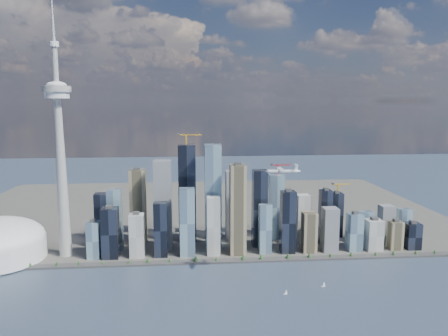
{
  "coord_description": "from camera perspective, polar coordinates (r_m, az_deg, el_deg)",
  "views": [
    {
      "loc": [
        -39.8,
        -611.99,
        330.67
      ],
      "look_at": [
        35.81,
        260.0,
        196.13
      ],
      "focal_mm": 35.0,
      "sensor_mm": 36.0,
      "label": 1
    }
  ],
  "objects": [
    {
      "name": "ground",
      "position": [
        696.75,
        -1.15,
        -19.6
      ],
      "size": [
        4000.0,
        4000.0,
        0.0
      ],
      "primitive_type": "plane",
      "color": "#2D394E",
      "rests_on": "ground"
    },
    {
      "name": "seawall",
      "position": [
        923.38,
        -2.21,
        -12.12
      ],
      "size": [
        1100.0,
        22.0,
        4.0
      ],
      "primitive_type": "cube",
      "color": "#383838",
      "rests_on": "ground"
    },
    {
      "name": "land",
      "position": [
        1353.24,
        -3.14,
        -5.35
      ],
      "size": [
        1400.0,
        900.0,
        3.0
      ],
      "primitive_type": "cube",
      "color": "#4C4C47",
      "rests_on": "ground"
    },
    {
      "name": "shoreline_trees",
      "position": [
        920.99,
        -2.21,
        -11.73
      ],
      "size": [
        960.53,
        7.2,
        8.8
      ],
      "color": "#3F2D1E",
      "rests_on": "seawall"
    },
    {
      "name": "skyscraper_cluster",
      "position": [
        986.65,
        1.0,
        -6.04
      ],
      "size": [
        736.0,
        142.0,
        254.65
      ],
      "color": "black",
      "rests_on": "land"
    },
    {
      "name": "needle_tower",
      "position": [
        962.68,
        -20.63,
        2.52
      ],
      "size": [
        56.0,
        56.0,
        550.5
      ],
      "color": "#9C9C97",
      "rests_on": "land"
    },
    {
      "name": "airplane",
      "position": [
        777.64,
        7.71,
        -0.38
      ],
      "size": [
        63.18,
        55.82,
        15.42
      ],
      "rotation": [
        0.0,
        0.0,
        -0.04
      ],
      "color": "white",
      "rests_on": "ground"
    },
    {
      "name": "sailboat_west",
      "position": [
        790.97,
        8.08,
        -15.81
      ],
      "size": [
        7.27,
        2.38,
        10.06
      ],
      "rotation": [
        0.0,
        0.0,
        0.08
      ],
      "color": "white",
      "rests_on": "ground"
    },
    {
      "name": "sailboat_east",
      "position": [
        832.02,
        12.89,
        -14.66
      ],
      "size": [
        7.61,
        2.87,
        10.51
      ],
      "rotation": [
        0.0,
        0.0,
        0.14
      ],
      "color": "white",
      "rests_on": "ground"
    }
  ]
}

